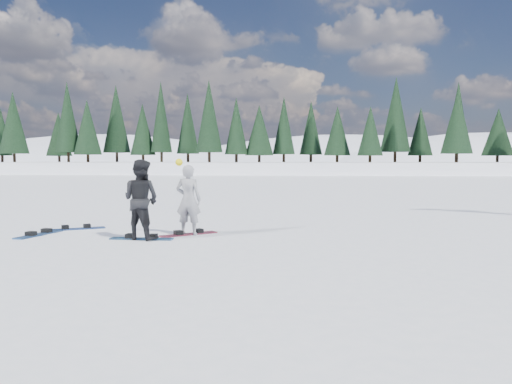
# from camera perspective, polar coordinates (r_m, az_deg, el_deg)

# --- Properties ---
(ground) EXTENTS (420.00, 420.00, 0.00)m
(ground) POSITION_cam_1_polar(r_m,az_deg,el_deg) (11.45, -12.11, -5.86)
(ground) COLOR white
(ground) RESTS_ON ground
(alpine_backdrop) EXTENTS (412.50, 227.00, 53.20)m
(alpine_backdrop) POSITION_cam_1_polar(r_m,az_deg,el_deg) (201.14, 0.81, -0.75)
(alpine_backdrop) COLOR white
(alpine_backdrop) RESTS_ON ground
(snowboarder_woman) EXTENTS (0.69, 0.49, 1.91)m
(snowboarder_woman) POSITION_cam_1_polar(r_m,az_deg,el_deg) (12.59, -7.75, -0.84)
(snowboarder_woman) COLOR #96969A
(snowboarder_woman) RESTS_ON ground
(snowboarder_man) EXTENTS (1.10, 0.98, 1.89)m
(snowboarder_man) POSITION_cam_1_polar(r_m,az_deg,el_deg) (12.06, -13.02, -0.85)
(snowboarder_man) COLOR black
(snowboarder_man) RESTS_ON ground
(snowboard_woman) EXTENTS (1.34, 1.16, 0.03)m
(snowboard_woman) POSITION_cam_1_polar(r_m,az_deg,el_deg) (12.69, -7.70, -4.80)
(snowboard_woman) COLOR maroon
(snowboard_woman) RESTS_ON ground
(snowboard_man) EXTENTS (1.51, 0.31, 0.03)m
(snowboard_man) POSITION_cam_1_polar(r_m,az_deg,el_deg) (12.17, -12.95, -5.23)
(snowboard_man) COLOR navy
(snowboard_man) RESTS_ON ground
(snowboard_loose_c) EXTENTS (1.44, 1.00, 0.03)m
(snowboard_loose_c) POSITION_cam_1_polar(r_m,az_deg,el_deg) (14.38, -19.86, -3.98)
(snowboard_loose_c) COLOR #1C439A
(snowboard_loose_c) RESTS_ON ground
(snowboard_loose_a) EXTENTS (0.57, 1.53, 0.03)m
(snowboard_loose_a) POSITION_cam_1_polar(r_m,az_deg,el_deg) (13.66, -23.56, -4.47)
(snowboard_loose_a) COLOR navy
(snowboard_loose_a) RESTS_ON ground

